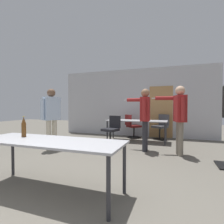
{
  "coord_description": "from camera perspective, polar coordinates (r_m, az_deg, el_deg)",
  "views": [
    {
      "loc": [
        1.6,
        -1.5,
        1.23
      ],
      "look_at": [
        0.14,
        2.59,
        1.1
      ],
      "focal_mm": 28.0,
      "sensor_mm": 36.0,
      "label": 1
    }
  ],
  "objects": [
    {
      "name": "ground_plane",
      "position": [
        2.52,
        -26.79,
        -27.73
      ],
      "size": [
        24.0,
        24.0,
        0.0
      ],
      "primitive_type": "plane",
      "color": "#666056"
    },
    {
      "name": "back_wall",
      "position": [
        7.42,
        7.43,
        2.97
      ],
      "size": [
        6.43,
        0.12,
        2.81
      ],
      "color": "#BCBCC1",
      "rests_on": "ground_plane"
    },
    {
      "name": "conference_table_near",
      "position": [
        2.72,
        -20.17,
        -9.89
      ],
      "size": [
        2.23,
        0.75,
        0.75
      ],
      "color": "#A8A8AD",
      "rests_on": "ground_plane"
    },
    {
      "name": "conference_table_far",
      "position": [
        6.29,
        8.0,
        -3.27
      ],
      "size": [
        2.11,
        0.77,
        0.75
      ],
      "color": "#A8A8AD",
      "rests_on": "ground_plane"
    },
    {
      "name": "person_near_casual",
      "position": [
        4.93,
        10.61,
        -0.45
      ],
      "size": [
        0.8,
        0.63,
        1.73
      ],
      "rotation": [
        0.0,
        0.0,
        1.62
      ],
      "color": "#28282D",
      "rests_on": "ground_plane"
    },
    {
      "name": "person_right_polo",
      "position": [
        5.34,
        -19.25,
        -0.27
      ],
      "size": [
        0.74,
        0.82,
        1.75
      ],
      "rotation": [
        0.0,
        0.0,
        1.23
      ],
      "color": "beige",
      "rests_on": "ground_plane"
    },
    {
      "name": "person_far_watching",
      "position": [
        4.74,
        21.13,
        -0.35
      ],
      "size": [
        0.88,
        0.6,
        1.76
      ],
      "rotation": [
        0.0,
        0.0,
        1.81
      ],
      "color": "slate",
      "rests_on": "ground_plane"
    },
    {
      "name": "office_chair_mid_tucked",
      "position": [
        6.93,
        15.69,
        -4.89
      ],
      "size": [
        0.65,
        0.68,
        0.94
      ],
      "rotation": [
        0.0,
        0.0,
        2.6
      ],
      "color": "black",
      "rests_on": "ground_plane"
    },
    {
      "name": "office_chair_side_rolled",
      "position": [
        5.91,
        -0.11,
        -6.07
      ],
      "size": [
        0.58,
        0.63,
        0.92
      ],
      "rotation": [
        0.0,
        0.0,
        2.84
      ],
      "color": "black",
      "rests_on": "ground_plane"
    },
    {
      "name": "office_chair_near_pushed",
      "position": [
        7.01,
        6.63,
        -4.88
      ],
      "size": [
        0.69,
        0.68,
        0.92
      ],
      "rotation": [
        0.0,
        0.0,
        5.48
      ],
      "color": "black",
      "rests_on": "ground_plane"
    },
    {
      "name": "beer_bottle",
      "position": [
        3.13,
        -26.86,
        -4.44
      ],
      "size": [
        0.07,
        0.07,
        0.33
      ],
      "color": "#563314",
      "rests_on": "conference_table_near"
    }
  ]
}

